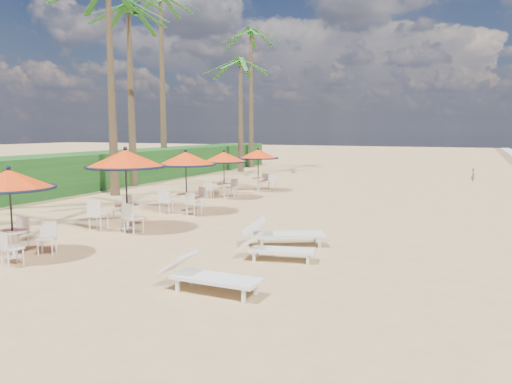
% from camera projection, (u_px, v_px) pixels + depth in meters
% --- Properties ---
extents(ground, '(160.00, 160.00, 0.00)m').
position_uv_depth(ground, '(214.00, 279.00, 10.21)').
color(ground, tan).
rests_on(ground, ground).
extents(scrub_hedge, '(3.00, 40.00, 1.80)m').
position_uv_depth(scrub_hedge, '(83.00, 171.00, 25.45)').
color(scrub_hedge, '#194716').
rests_on(scrub_hedge, ground).
extents(station_0, '(2.10, 2.10, 2.19)m').
position_uv_depth(station_0, '(12.00, 190.00, 11.74)').
color(station_0, black).
rests_on(station_0, ground).
extents(station_1, '(2.42, 2.42, 2.53)m').
position_uv_depth(station_1, '(124.00, 169.00, 14.99)').
color(station_1, black).
rests_on(station_1, ground).
extents(station_2, '(2.22, 2.22, 2.32)m').
position_uv_depth(station_2, '(186.00, 166.00, 18.10)').
color(station_2, black).
rests_on(station_2, ground).
extents(station_3, '(2.04, 2.04, 2.13)m').
position_uv_depth(station_3, '(224.00, 161.00, 21.95)').
color(station_3, black).
rests_on(station_3, ground).
extents(station_4, '(2.04, 2.04, 2.13)m').
position_uv_depth(station_4, '(259.00, 158.00, 24.66)').
color(station_4, black).
rests_on(station_4, ground).
extents(lounger_near, '(1.99, 0.67, 0.71)m').
position_uv_depth(lounger_near, '(207.00, 275.00, 9.34)').
color(lounger_near, white).
rests_on(lounger_near, ground).
extents(lounger_mid, '(1.83, 0.90, 0.63)m').
position_uv_depth(lounger_mid, '(274.00, 248.00, 11.59)').
color(lounger_mid, white).
rests_on(lounger_mid, ground).
extents(lounger_far, '(2.18, 1.63, 0.76)m').
position_uv_depth(lounger_far, '(281.00, 233.00, 12.98)').
color(lounger_far, white).
rests_on(lounger_far, ground).
extents(palm_3, '(5.00, 5.00, 9.50)m').
position_uv_depth(palm_3, '(108.00, 0.00, 21.94)').
color(palm_3, brown).
rests_on(palm_3, ground).
extents(palm_4, '(5.00, 5.00, 9.49)m').
position_uv_depth(palm_4, '(129.00, 19.00, 25.78)').
color(palm_4, brown).
rests_on(palm_4, ground).
extents(palm_5, '(5.00, 5.00, 11.49)m').
position_uv_depth(palm_5, '(161.00, 9.00, 31.36)').
color(palm_5, brown).
rests_on(palm_5, ground).
extents(palm_6, '(5.00, 5.00, 7.91)m').
position_uv_depth(palm_6, '(240.00, 69.00, 34.77)').
color(palm_6, brown).
rests_on(palm_6, ground).
extents(palm_7, '(5.00, 5.00, 10.71)m').
position_uv_depth(palm_7, '(251.00, 41.00, 38.48)').
color(palm_7, brown).
rests_on(palm_7, ground).
extents(person, '(0.24, 0.34, 0.85)m').
position_uv_depth(person, '(473.00, 175.00, 28.79)').
color(person, '#986D4D').
rests_on(person, ground).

